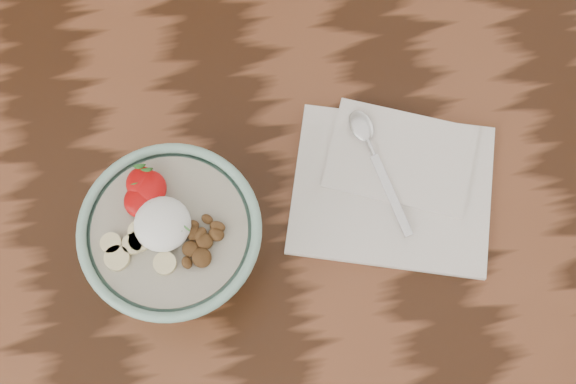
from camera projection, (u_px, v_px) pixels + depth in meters
The scene contains 4 objects.
table at pixel (250, 250), 102.32cm from camera, with size 160.00×90.00×75.00cm.
breakfast_bowl at pixel (174, 239), 86.38cm from camera, with size 19.24×19.24×13.14cm.
napkin at pixel (394, 183), 94.70cm from camera, with size 27.89×25.07×1.42cm.
spoon at pixel (369, 143), 94.99cm from camera, with size 4.72×16.66×0.87cm.
Camera 1 is at (0.20, -25.06, 165.31)cm, focal length 50.00 mm.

